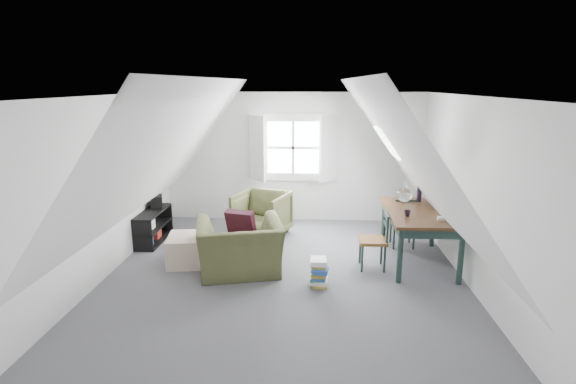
# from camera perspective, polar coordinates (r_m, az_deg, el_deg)

# --- Properties ---
(floor) EXTENTS (5.50, 5.50, 0.00)m
(floor) POSITION_cam_1_polar(r_m,az_deg,el_deg) (6.45, -0.52, -10.67)
(floor) COLOR #505055
(floor) RESTS_ON ground
(ceiling) EXTENTS (5.50, 5.50, 0.00)m
(ceiling) POSITION_cam_1_polar(r_m,az_deg,el_deg) (5.88, -0.57, 12.11)
(ceiling) COLOR white
(ceiling) RESTS_ON wall_back
(wall_back) EXTENTS (5.00, 0.00, 5.00)m
(wall_back) POSITION_cam_1_polar(r_m,az_deg,el_deg) (8.74, 0.67, 4.38)
(wall_back) COLOR silver
(wall_back) RESTS_ON ground
(wall_front) EXTENTS (5.00, 0.00, 5.00)m
(wall_front) POSITION_cam_1_polar(r_m,az_deg,el_deg) (3.44, -3.67, -10.51)
(wall_front) COLOR silver
(wall_front) RESTS_ON ground
(wall_left) EXTENTS (0.00, 5.50, 5.50)m
(wall_left) POSITION_cam_1_polar(r_m,az_deg,el_deg) (6.69, -22.42, 0.46)
(wall_left) COLOR silver
(wall_left) RESTS_ON ground
(wall_right) EXTENTS (0.00, 5.50, 5.50)m
(wall_right) POSITION_cam_1_polar(r_m,az_deg,el_deg) (6.39, 22.43, -0.13)
(wall_right) COLOR silver
(wall_right) RESTS_ON ground
(slope_left) EXTENTS (3.19, 5.50, 4.48)m
(slope_left) POSITION_cam_1_polar(r_m,az_deg,el_deg) (6.25, -14.95, 5.06)
(slope_left) COLOR white
(slope_left) RESTS_ON wall_left
(slope_right) EXTENTS (3.19, 5.50, 4.48)m
(slope_right) POSITION_cam_1_polar(r_m,az_deg,el_deg) (6.04, 14.32, 4.83)
(slope_right) COLOR white
(slope_right) RESTS_ON wall_right
(dormer_window) EXTENTS (1.71, 0.35, 1.30)m
(dormer_window) POSITION_cam_1_polar(r_m,az_deg,el_deg) (8.64, 0.65, 5.61)
(dormer_window) COLOR white
(dormer_window) RESTS_ON wall_back
(skylight) EXTENTS (0.35, 0.75, 0.47)m
(skylight) POSITION_cam_1_polar(r_m,az_deg,el_deg) (7.32, 12.42, 6.17)
(skylight) COLOR white
(skylight) RESTS_ON slope_right
(armchair_near) EXTENTS (1.38, 1.27, 0.76)m
(armchair_near) POSITION_cam_1_polar(r_m,az_deg,el_deg) (6.63, -6.07, -10.07)
(armchair_near) COLOR #454928
(armchair_near) RESTS_ON floor
(armchair_far) EXTENTS (1.10, 1.11, 0.80)m
(armchair_far) POSITION_cam_1_polar(r_m,az_deg,el_deg) (8.09, -3.32, -5.56)
(armchair_far) COLOR #454928
(armchair_far) RESTS_ON floor
(throw_pillow) EXTENTS (0.46, 0.34, 0.43)m
(throw_pillow) POSITION_cam_1_polar(r_m,az_deg,el_deg) (6.52, -6.01, -4.02)
(throw_pillow) COLOR #3B1020
(throw_pillow) RESTS_ON armchair_near
(ottoman) EXTENTS (0.73, 0.73, 0.43)m
(ottoman) POSITION_cam_1_polar(r_m,az_deg,el_deg) (6.98, -12.29, -7.15)
(ottoman) COLOR #C8AE9B
(ottoman) RESTS_ON floor
(dining_table) EXTENTS (0.98, 1.64, 0.82)m
(dining_table) POSITION_cam_1_polar(r_m,az_deg,el_deg) (6.96, 16.37, -3.15)
(dining_table) COLOR #372011
(dining_table) RESTS_ON floor
(demijohn) EXTENTS (0.24, 0.24, 0.33)m
(demijohn) POSITION_cam_1_polar(r_m,az_deg,el_deg) (7.29, 14.58, -0.28)
(demijohn) COLOR silver
(demijohn) RESTS_ON dining_table
(vase_twigs) EXTENTS (0.08, 0.08, 0.60)m
(vase_twigs) POSITION_cam_1_polar(r_m,az_deg,el_deg) (7.44, 16.33, -0.15)
(vase_twigs) COLOR black
(vase_twigs) RESTS_ON dining_table
(cup) EXTENTS (0.10, 0.10, 0.09)m
(cup) POSITION_cam_1_polar(r_m,az_deg,el_deg) (6.60, 14.89, -2.99)
(cup) COLOR black
(cup) RESTS_ON dining_table
(paper_box) EXTENTS (0.14, 0.10, 0.04)m
(paper_box) POSITION_cam_1_polar(r_m,az_deg,el_deg) (6.56, 19.01, -3.19)
(paper_box) COLOR white
(paper_box) RESTS_ON dining_table
(dining_chair_far) EXTENTS (0.40, 0.40, 0.85)m
(dining_chair_far) POSITION_cam_1_polar(r_m,az_deg,el_deg) (7.66, 14.43, -3.61)
(dining_chair_far) COLOR brown
(dining_chair_far) RESTS_ON floor
(dining_chair_near) EXTENTS (0.40, 0.40, 0.84)m
(dining_chair_near) POSITION_cam_1_polar(r_m,az_deg,el_deg) (6.70, 11.00, -5.95)
(dining_chair_near) COLOR brown
(dining_chair_near) RESTS_ON floor
(media_shelf) EXTENTS (0.35, 1.06, 0.54)m
(media_shelf) POSITION_cam_1_polar(r_m,az_deg,el_deg) (8.04, -16.87, -4.42)
(media_shelf) COLOR black
(media_shelf) RESTS_ON floor
(electronics_box) EXTENTS (0.27, 0.32, 0.22)m
(electronics_box) POSITION_cam_1_polar(r_m,az_deg,el_deg) (8.19, -16.38, -1.20)
(electronics_box) COLOR black
(electronics_box) RESTS_ON media_shelf
(magazine_stack) EXTENTS (0.28, 0.33, 0.37)m
(magazine_stack) POSITION_cam_1_polar(r_m,az_deg,el_deg) (6.14, 3.96, -10.13)
(magazine_stack) COLOR #B29933
(magazine_stack) RESTS_ON floor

